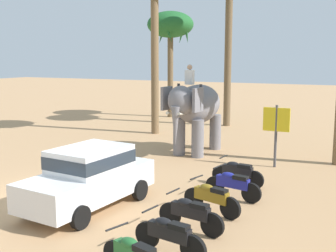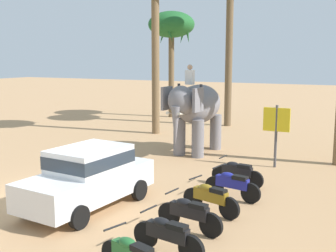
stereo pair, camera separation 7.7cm
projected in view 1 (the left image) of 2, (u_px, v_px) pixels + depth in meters
name	position (u px, v px, depth m)	size (l,w,h in m)	color
ground_plane	(38.00, 199.00, 12.63)	(120.00, 120.00, 0.00)	tan
car_sedan_foreground	(89.00, 175.00, 11.79)	(2.14, 4.23, 1.70)	white
elephant_with_mahout	(196.00, 108.00, 18.39)	(1.77, 3.92, 3.88)	slate
motorcycle_second_in_row	(169.00, 234.00, 8.95)	(1.79, 0.55, 0.94)	black
motorcycle_mid_row	(190.00, 213.00, 10.18)	(1.79, 0.55, 0.94)	black
motorcycle_fourth_in_row	(211.00, 197.00, 11.33)	(1.77, 0.68, 0.94)	black
motorcycle_far_in_row	(233.00, 184.00, 12.52)	(1.79, 0.55, 0.94)	black
motorcycle_end_of_row	(237.00, 172.00, 13.80)	(1.80, 0.55, 0.94)	black
palm_tree_far_back	(170.00, 27.00, 29.15)	(3.20, 3.20, 7.32)	brown
signboard_yellow	(276.00, 124.00, 16.03)	(1.00, 0.10, 2.40)	#4C4C51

